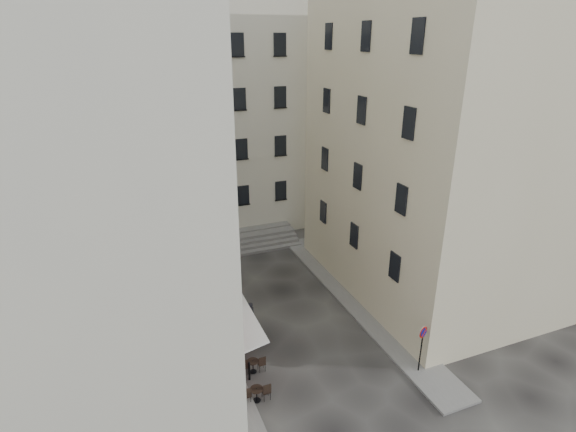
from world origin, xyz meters
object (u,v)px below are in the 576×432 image
no_parking_sign (422,341)px  bistro_table_a (256,393)px  bistro_table_b (253,365)px  pedestrian (250,316)px

no_parking_sign → bistro_table_a: no_parking_sign is taller
no_parking_sign → bistro_table_b: size_ratio=2.17×
bistro_table_b → pedestrian: size_ratio=0.71×
bistro_table_a → no_parking_sign: bearing=-8.4°
no_parking_sign → bistro_table_a: (-7.51, 1.10, -1.35)m
no_parking_sign → bistro_table_b: bearing=139.4°
bistro_table_a → pedestrian: size_ratio=0.73×
pedestrian → bistro_table_b: bearing=53.7°
bistro_table_a → pedestrian: 5.14m
bistro_table_a → bistro_table_b: size_ratio=1.03×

